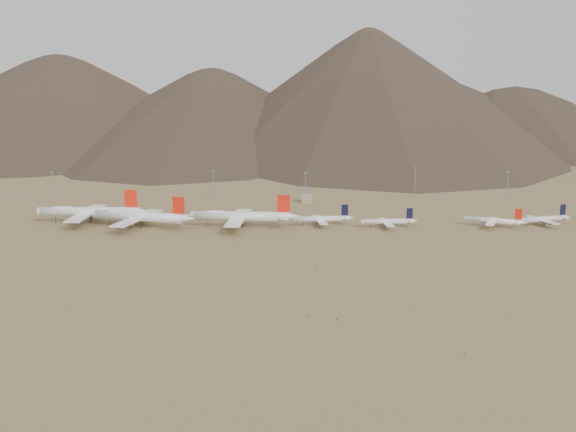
{
  "coord_description": "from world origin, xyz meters",
  "views": [
    {
      "loc": [
        27.18,
        -396.34,
        96.05
      ],
      "look_at": [
        16.9,
        30.0,
        7.48
      ],
      "focal_mm": 40.0,
      "sensor_mm": 36.0,
      "label": 1
    }
  ],
  "objects_px": {
    "widebody_west": "(89,212)",
    "narrowbody_a": "(323,219)",
    "widebody_centre": "(139,217)",
    "narrowbody_b": "(389,221)",
    "control_tower": "(307,196)",
    "widebody_east": "(241,216)"
  },
  "relations": [
    {
      "from": "widebody_centre",
      "to": "control_tower",
      "type": "xyz_separation_m",
      "value": [
        113.35,
        95.55,
        -2.45
      ]
    },
    {
      "from": "widebody_west",
      "to": "control_tower",
      "type": "distance_m",
      "value": 173.08
    },
    {
      "from": "widebody_west",
      "to": "narrowbody_a",
      "type": "relative_size",
      "value": 1.84
    },
    {
      "from": "widebody_east",
      "to": "narrowbody_b",
      "type": "relative_size",
      "value": 1.93
    },
    {
      "from": "widebody_west",
      "to": "widebody_east",
      "type": "bearing_deg",
      "value": -6.35
    },
    {
      "from": "widebody_east",
      "to": "control_tower",
      "type": "relative_size",
      "value": 6.4
    },
    {
      "from": "widebody_centre",
      "to": "narrowbody_b",
      "type": "distance_m",
      "value": 168.61
    },
    {
      "from": "narrowbody_a",
      "to": "control_tower",
      "type": "distance_m",
      "value": 86.07
    },
    {
      "from": "narrowbody_a",
      "to": "narrowbody_b",
      "type": "relative_size",
      "value": 1.08
    },
    {
      "from": "widebody_east",
      "to": "narrowbody_a",
      "type": "xyz_separation_m",
      "value": [
        55.54,
        7.63,
        -3.23
      ]
    },
    {
      "from": "widebody_west",
      "to": "narrowbody_a",
      "type": "distance_m",
      "value": 163.3
    },
    {
      "from": "narrowbody_b",
      "to": "widebody_east",
      "type": "bearing_deg",
      "value": 175.4
    },
    {
      "from": "narrowbody_b",
      "to": "narrowbody_a",
      "type": "bearing_deg",
      "value": 167.12
    },
    {
      "from": "narrowbody_a",
      "to": "control_tower",
      "type": "relative_size",
      "value": 3.59
    },
    {
      "from": "widebody_west",
      "to": "narrowbody_b",
      "type": "bearing_deg",
      "value": -2.86
    },
    {
      "from": "narrowbody_b",
      "to": "control_tower",
      "type": "relative_size",
      "value": 3.32
    },
    {
      "from": "widebody_west",
      "to": "control_tower",
      "type": "xyz_separation_m",
      "value": [
        152.64,
        81.54,
        -2.8
      ]
    },
    {
      "from": "control_tower",
      "to": "widebody_east",
      "type": "bearing_deg",
      "value": -115.79
    },
    {
      "from": "widebody_centre",
      "to": "widebody_east",
      "type": "relative_size",
      "value": 0.97
    },
    {
      "from": "widebody_west",
      "to": "widebody_east",
      "type": "height_order",
      "value": "widebody_west"
    },
    {
      "from": "narrowbody_a",
      "to": "control_tower",
      "type": "xyz_separation_m",
      "value": [
        -10.58,
        85.41,
        0.69
      ]
    },
    {
      "from": "widebody_centre",
      "to": "narrowbody_a",
      "type": "relative_size",
      "value": 1.74
    }
  ]
}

